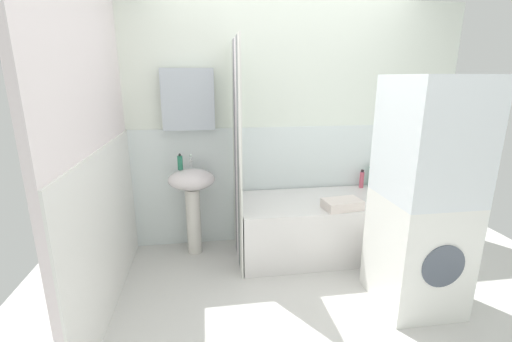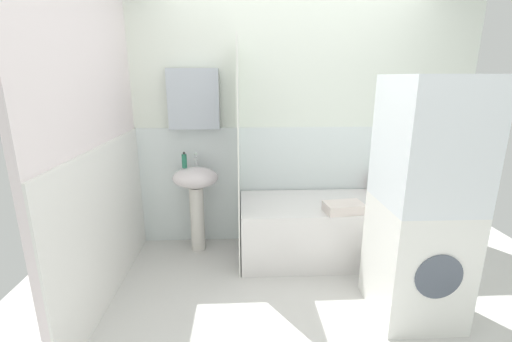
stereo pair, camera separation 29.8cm
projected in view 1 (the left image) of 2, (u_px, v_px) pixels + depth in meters
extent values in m
cube|color=silver|center=(320.00, 311.00, 2.59)|extent=(4.80, 5.60, 0.04)
cube|color=white|center=(285.00, 126.00, 3.49)|extent=(3.60, 0.05, 2.40)
cube|color=white|center=(285.00, 184.00, 3.61)|extent=(3.60, 0.02, 1.20)
cube|color=silver|center=(188.00, 99.00, 3.18)|extent=(0.48, 0.12, 0.56)
cube|color=white|center=(93.00, 150.00, 2.37)|extent=(0.05, 1.81, 2.40)
cube|color=white|center=(108.00, 229.00, 2.54)|extent=(0.02, 1.81, 1.20)
cylinder|color=silver|center=(194.00, 221.00, 3.35)|extent=(0.14, 0.14, 0.65)
ellipsoid|color=silver|center=(192.00, 179.00, 3.23)|extent=(0.44, 0.34, 0.20)
cylinder|color=silver|center=(191.00, 164.00, 3.30)|extent=(0.03, 0.03, 0.05)
cylinder|color=silver|center=(191.00, 160.00, 3.23)|extent=(0.02, 0.10, 0.02)
sphere|color=silver|center=(191.00, 155.00, 3.27)|extent=(0.03, 0.03, 0.03)
cylinder|color=#267456|center=(180.00, 163.00, 3.18)|extent=(0.05, 0.05, 0.13)
sphere|color=#232725|center=(180.00, 155.00, 3.15)|extent=(0.02, 0.02, 0.02)
cube|color=silver|center=(318.00, 226.00, 3.36)|extent=(1.54, 0.74, 0.55)
cube|color=white|center=(241.00, 165.00, 2.78)|extent=(0.01, 0.15, 2.00)
cube|color=gray|center=(239.00, 160.00, 2.92)|extent=(0.01, 0.15, 2.00)
cube|color=white|center=(237.00, 157.00, 3.06)|extent=(0.01, 0.15, 2.00)
cube|color=gray|center=(236.00, 153.00, 3.20)|extent=(0.01, 0.15, 2.00)
cube|color=white|center=(234.00, 150.00, 3.34)|extent=(0.01, 0.15, 2.00)
cylinder|color=#247552|center=(371.00, 177.00, 3.66)|extent=(0.05, 0.05, 0.22)
cylinder|color=#272123|center=(372.00, 166.00, 3.63)|extent=(0.04, 0.04, 0.02)
cylinder|color=#C85166|center=(362.00, 180.00, 3.63)|extent=(0.05, 0.05, 0.17)
cylinder|color=#2C1F23|center=(362.00, 171.00, 3.60)|extent=(0.03, 0.03, 0.02)
cube|color=silver|center=(342.00, 204.00, 3.05)|extent=(0.35, 0.24, 0.08)
cube|color=white|center=(416.00, 251.00, 2.58)|extent=(0.56, 0.58, 0.85)
cube|color=white|center=(431.00, 139.00, 2.36)|extent=(0.56, 0.58, 0.85)
cylinder|color=#4E5663|center=(443.00, 266.00, 2.29)|extent=(0.31, 0.01, 0.31)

